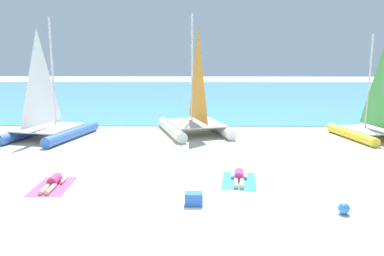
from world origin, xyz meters
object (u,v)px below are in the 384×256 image
at_px(sailboat_yellow, 372,124).
at_px(beach_ball, 344,208).
at_px(sailboat_white, 195,116).
at_px(towel_left, 53,186).
at_px(sunbather_right, 239,177).
at_px(sailboat_blue, 49,121).
at_px(cooler_box, 194,199).
at_px(towel_right, 239,181).
at_px(sunbather_left, 53,182).

relative_size(sailboat_yellow, beach_ball, 16.66).
xyz_separation_m(sailboat_white, towel_left, (-4.51, -8.62, -0.93)).
bearing_deg(sailboat_yellow, towel_left, -162.15).
bearing_deg(beach_ball, sailboat_white, 110.22).
relative_size(sunbather_right, beach_ball, 5.06).
distance_m(sailboat_blue, sailboat_white, 7.47).
relative_size(sailboat_white, cooler_box, 12.59).
bearing_deg(towel_right, sunbather_left, -174.76).
bearing_deg(beach_ball, towel_right, 132.26).
xyz_separation_m(towel_left, beach_ball, (8.46, -2.09, 0.15)).
relative_size(sunbather_left, towel_right, 0.82).
relative_size(sailboat_blue, beach_ball, 19.35).
bearing_deg(towel_right, sailboat_white, 100.53).
height_order(sailboat_white, towel_right, sailboat_white).
bearing_deg(sailboat_yellow, sailboat_white, 161.13).
height_order(sailboat_blue, sunbather_left, sailboat_blue).
xyz_separation_m(sunbather_left, sunbather_right, (6.01, 0.62, 0.00)).
height_order(sunbather_left, cooler_box, cooler_box).
height_order(sailboat_white, sailboat_yellow, sailboat_white).
bearing_deg(beach_ball, cooler_box, 171.79).
distance_m(towel_right, cooler_box, 2.61).
height_order(sailboat_yellow, sunbather_left, sailboat_yellow).
distance_m(sunbather_right, cooler_box, 2.66).
bearing_deg(cooler_box, beach_ball, -8.21).
relative_size(towel_left, sunbather_left, 1.22).
bearing_deg(sailboat_yellow, sunbather_left, -162.37).
bearing_deg(sunbather_left, beach_ball, -16.20).
xyz_separation_m(sailboat_yellow, towel_left, (-13.38, -7.42, -0.76)).
relative_size(sailboat_blue, cooler_box, 12.00).
relative_size(sailboat_blue, sailboat_white, 0.95).
height_order(towel_left, towel_right, same).
relative_size(sailboat_white, beach_ball, 20.30).
relative_size(sailboat_yellow, sunbather_left, 3.30).
distance_m(towel_left, sunbather_right, 6.04).
distance_m(sailboat_yellow, beach_ball, 10.73).
bearing_deg(sunbather_right, sailboat_white, 107.18).
bearing_deg(sailboat_yellow, cooler_box, -145.95).
distance_m(sailboat_blue, sunbather_right, 11.11).
distance_m(sailboat_yellow, sunbather_left, 15.28).
height_order(sailboat_blue, cooler_box, sailboat_blue).
relative_size(sailboat_white, sailboat_yellow, 1.22).
distance_m(towel_right, beach_ball, 3.66).
distance_m(sunbather_left, sunbather_right, 6.04).
relative_size(sunbather_left, cooler_box, 3.13).
height_order(sailboat_yellow, cooler_box, sailboat_yellow).
relative_size(sailboat_yellow, cooler_box, 10.33).
xyz_separation_m(sunbather_right, beach_ball, (2.45, -2.77, 0.02)).
distance_m(sailboat_white, beach_ball, 11.44).
relative_size(sailboat_yellow, sunbather_right, 3.29).
xyz_separation_m(sailboat_blue, towel_left, (2.85, -7.35, -0.89)).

